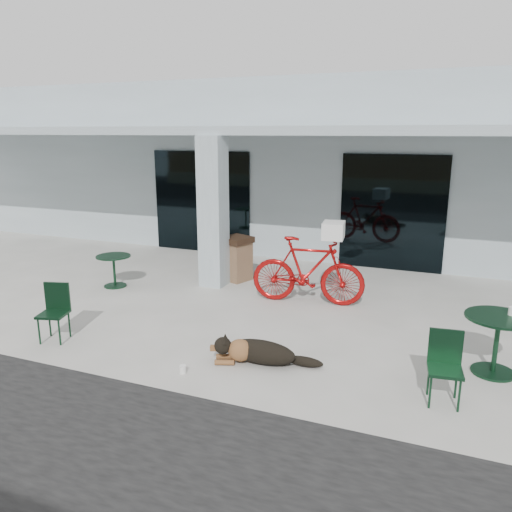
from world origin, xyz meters
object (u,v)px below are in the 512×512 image
at_px(bicycle, 308,271).
at_px(cafe_chair_far_a, 445,370).
at_px(dog, 261,351).
at_px(cafe_chair_near, 53,313).
at_px(cafe_table_far, 496,345).
at_px(cafe_table_near, 114,271).
at_px(trash_receptacle, 237,259).

distance_m(bicycle, cafe_chair_far_a, 3.86).
bearing_deg(dog, cafe_chair_near, 168.07).
height_order(cafe_chair_near, cafe_table_far, cafe_chair_near).
distance_m(cafe_table_near, trash_receptacle, 2.62).
relative_size(cafe_table_far, trash_receptacle, 0.90).
height_order(bicycle, cafe_table_far, bicycle).
distance_m(cafe_table_near, cafe_table_far, 7.35).
xyz_separation_m(bicycle, cafe_chair_far_a, (2.54, -2.90, -0.20)).
height_order(cafe_table_far, cafe_chair_far_a, cafe_chair_far_a).
xyz_separation_m(cafe_chair_near, cafe_table_far, (6.33, 1.36, -0.04)).
distance_m(cafe_table_far, trash_receptacle, 5.72).
bearing_deg(cafe_table_far, dog, -163.37).
distance_m(dog, cafe_chair_near, 3.33).
height_order(cafe_chair_near, cafe_chair_far_a, cafe_chair_near).
bearing_deg(bicycle, trash_receptacle, 57.05).
height_order(bicycle, cafe_table_near, bicycle).
bearing_deg(trash_receptacle, cafe_table_near, -147.52).
bearing_deg(bicycle, cafe_table_far, -127.38).
relative_size(bicycle, cafe_chair_far_a, 2.43).
height_order(dog, cafe_chair_near, cafe_chair_near).
distance_m(cafe_table_near, cafe_chair_near, 2.83).
xyz_separation_m(bicycle, dog, (0.11, -2.73, -0.45)).
bearing_deg(cafe_chair_far_a, cafe_chair_near, 176.09).
xyz_separation_m(dog, cafe_table_near, (-4.19, 2.23, 0.14)).
relative_size(bicycle, cafe_chair_near, 2.38).
bearing_deg(dog, bicycle, 72.57).
xyz_separation_m(cafe_table_near, cafe_table_far, (7.23, -1.32, 0.07)).
relative_size(cafe_table_near, cafe_chair_near, 0.80).
relative_size(bicycle, trash_receptacle, 2.20).
bearing_deg(cafe_chair_near, cafe_chair_far_a, -13.14).
height_order(dog, trash_receptacle, trash_receptacle).
distance_m(bicycle, dog, 2.77).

